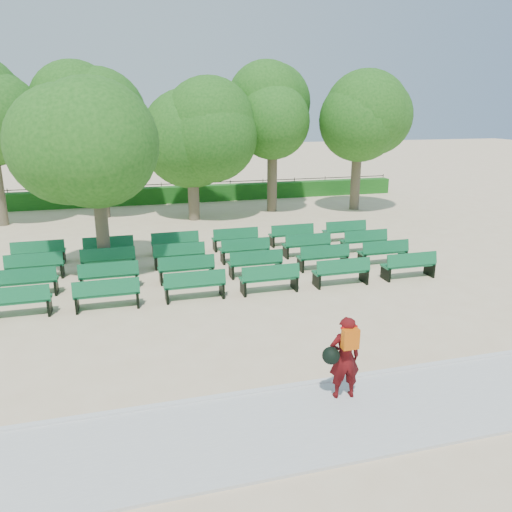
{
  "coord_description": "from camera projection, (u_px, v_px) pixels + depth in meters",
  "views": [
    {
      "loc": [
        -3.34,
        -14.2,
        5.2
      ],
      "look_at": [
        0.31,
        -1.0,
        1.1
      ],
      "focal_mm": 35.0,
      "sensor_mm": 36.0,
      "label": 1
    }
  ],
  "objects": [
    {
      "name": "tree_line",
      "position": [
        191.0,
        216.0,
        24.69
      ],
      "size": [
        21.8,
        6.8,
        7.04
      ],
      "primitive_type": null,
      "color": "#266019",
      "rests_on": "ground"
    },
    {
      "name": "curb",
      "position": [
        313.0,
        384.0,
        9.67
      ],
      "size": [
        30.0,
        0.12,
        0.1
      ],
      "primitive_type": "cube",
      "color": "silver",
      "rests_on": "ground"
    },
    {
      "name": "person",
      "position": [
        344.0,
        357.0,
        8.99
      ],
      "size": [
        0.76,
        0.47,
        1.59
      ],
      "rotation": [
        0.0,
        0.0,
        3.05
      ],
      "color": "#4E0B0D",
      "rests_on": "ground"
    },
    {
      "name": "bench_array",
      "position": [
        217.0,
        268.0,
        16.49
      ],
      "size": [
        1.72,
        0.54,
        1.08
      ],
      "rotation": [
        0.0,
        0.0,
        0.0
      ],
      "color": "#116336",
      "rests_on": "ground"
    },
    {
      "name": "fence",
      "position": [
        180.0,
        201.0,
        28.75
      ],
      "size": [
        26.0,
        0.1,
        1.02
      ],
      "primitive_type": null,
      "color": "black",
      "rests_on": "ground"
    },
    {
      "name": "hedge",
      "position": [
        180.0,
        194.0,
        28.25
      ],
      "size": [
        26.0,
        0.7,
        0.9
      ],
      "primitive_type": "cube",
      "color": "#1B5E18",
      "rests_on": "ground"
    },
    {
      "name": "paving",
      "position": [
        337.0,
        419.0,
        8.62
      ],
      "size": [
        30.0,
        2.2,
        0.06
      ],
      "primitive_type": "cube",
      "color": "beige",
      "rests_on": "ground"
    },
    {
      "name": "ground",
      "position": [
        238.0,
        282.0,
        15.46
      ],
      "size": [
        120.0,
        120.0,
        0.0
      ],
      "primitive_type": "plane",
      "color": "beige"
    },
    {
      "name": "tree_among",
      "position": [
        95.0,
        147.0,
        15.32
      ],
      "size": [
        4.32,
        4.32,
        5.97
      ],
      "color": "brown",
      "rests_on": "ground"
    }
  ]
}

